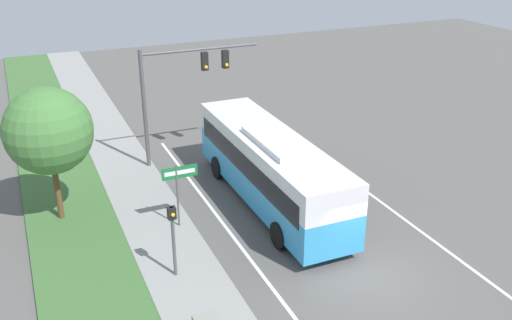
{
  "coord_description": "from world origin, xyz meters",
  "views": [
    {
      "loc": [
        -10.66,
        -14.39,
        12.06
      ],
      "look_at": [
        -1.28,
        7.07,
        1.76
      ],
      "focal_mm": 40.0,
      "sensor_mm": 36.0,
      "label": 1
    }
  ],
  "objects_px": {
    "pedestrian_signal": "(173,230)",
    "street_sign": "(179,183)",
    "bus": "(270,165)",
    "signal_gantry": "(180,81)"
  },
  "relations": [
    {
      "from": "bus",
      "to": "signal_gantry",
      "type": "height_order",
      "value": "signal_gantry"
    },
    {
      "from": "pedestrian_signal",
      "to": "bus",
      "type": "bearing_deg",
      "value": 34.52
    },
    {
      "from": "signal_gantry",
      "to": "street_sign",
      "type": "bearing_deg",
      "value": -108.07
    },
    {
      "from": "pedestrian_signal",
      "to": "street_sign",
      "type": "height_order",
      "value": "pedestrian_signal"
    },
    {
      "from": "pedestrian_signal",
      "to": "street_sign",
      "type": "distance_m",
      "value": 3.52
    },
    {
      "from": "signal_gantry",
      "to": "pedestrian_signal",
      "type": "distance_m",
      "value": 10.57
    },
    {
      "from": "signal_gantry",
      "to": "pedestrian_signal",
      "type": "bearing_deg",
      "value": -108.69
    },
    {
      "from": "bus",
      "to": "street_sign",
      "type": "distance_m",
      "value": 4.27
    },
    {
      "from": "signal_gantry",
      "to": "street_sign",
      "type": "height_order",
      "value": "signal_gantry"
    },
    {
      "from": "bus",
      "to": "street_sign",
      "type": "bearing_deg",
      "value": -174.09
    }
  ]
}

